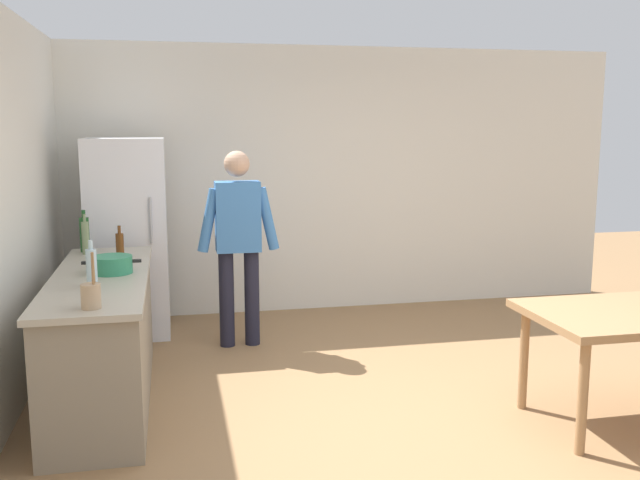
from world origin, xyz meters
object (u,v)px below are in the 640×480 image
object	(u,v)px
utensil_jar	(91,295)
bottle_vinegar_tall	(85,237)
dining_table	(639,322)
refrigerator	(128,238)
person	(238,235)
bottle_beer_brown	(120,246)
cooking_pot	(112,265)
bottle_wine_green	(85,234)
bottle_water_clear	(92,267)

from	to	relation	value
utensil_jar	bottle_vinegar_tall	world-z (taller)	same
dining_table	refrigerator	bearing A→B (deg)	140.71
person	bottle_beer_brown	world-z (taller)	person
cooking_pot	utensil_jar	distance (m)	0.96
refrigerator	bottle_wine_green	distance (m)	0.73
dining_table	bottle_beer_brown	world-z (taller)	bottle_beer_brown
refrigerator	person	bearing A→B (deg)	-30.23
person	bottle_beer_brown	bearing A→B (deg)	-152.56
refrigerator	bottle_beer_brown	size ratio (longest dim) A/B	6.92
refrigerator	cooking_pot	bearing A→B (deg)	-90.77
dining_table	bottle_vinegar_tall	size ratio (longest dim) A/B	4.37
utensil_jar	bottle_vinegar_tall	xyz separation A→B (m)	(-0.22, 1.75, 0.06)
refrigerator	utensil_jar	xyz separation A→B (m)	(-0.06, -2.52, 0.08)
utensil_jar	bottle_beer_brown	bearing A→B (deg)	87.56
refrigerator	utensil_jar	distance (m)	2.52
bottle_wine_green	bottle_water_clear	bearing A→B (deg)	-81.92
cooking_pot	utensil_jar	size ratio (longest dim) A/B	1.25
dining_table	bottle_beer_brown	distance (m)	3.70
refrigerator	bottle_water_clear	xyz separation A→B (m)	(-0.11, -1.96, 0.13)
person	bottle_beer_brown	distance (m)	1.07
refrigerator	dining_table	xyz separation A→B (m)	(3.30, -2.70, -0.23)
person	dining_table	xyz separation A→B (m)	(2.35, -2.15, -0.31)
dining_table	utensil_jar	xyz separation A→B (m)	(-3.36, 0.18, 0.31)
dining_table	bottle_wine_green	size ratio (longest dim) A/B	4.12
bottle_beer_brown	bottle_vinegar_tall	xyz separation A→B (m)	(-0.28, 0.28, 0.03)
bottle_beer_brown	bottle_water_clear	xyz separation A→B (m)	(-0.11, -0.92, 0.02)
cooking_pot	bottle_water_clear	world-z (taller)	bottle_water_clear
cooking_pot	bottle_beer_brown	bearing A→B (deg)	87.43
bottle_vinegar_tall	bottle_wine_green	world-z (taller)	bottle_wine_green
person	bottle_water_clear	world-z (taller)	person
dining_table	cooking_pot	xyz separation A→B (m)	(-3.32, 1.14, 0.29)
utensil_jar	bottle_water_clear	world-z (taller)	utensil_jar
cooking_pot	person	bearing A→B (deg)	46.07
dining_table	utensil_jar	world-z (taller)	utensil_jar
bottle_wine_green	person	bearing A→B (deg)	4.62
dining_table	cooking_pot	bearing A→B (deg)	161.08
refrigerator	person	distance (m)	1.10
bottle_vinegar_tall	bottle_water_clear	xyz separation A→B (m)	(0.17, -1.19, -0.01)
refrigerator	bottle_water_clear	size ratio (longest dim) A/B	6.00
bottle_vinegar_tall	cooking_pot	bearing A→B (deg)	-72.04
dining_table	utensil_jar	distance (m)	3.38
bottle_wine_green	cooking_pot	bearing A→B (deg)	-73.12
bottle_vinegar_tall	dining_table	bearing A→B (deg)	-28.35
utensil_jar	bottle_water_clear	distance (m)	0.56
utensil_jar	bottle_wine_green	world-z (taller)	bottle_wine_green
person	bottle_wine_green	size ratio (longest dim) A/B	5.00
bottle_vinegar_tall	bottle_beer_brown	bearing A→B (deg)	-44.65
refrigerator	bottle_vinegar_tall	distance (m)	0.83
bottle_vinegar_tall	utensil_jar	bearing A→B (deg)	-82.91
bottle_beer_brown	bottle_water_clear	distance (m)	0.92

